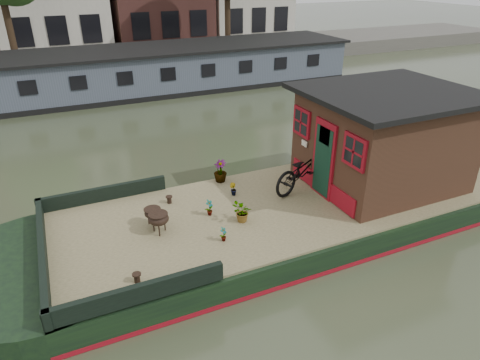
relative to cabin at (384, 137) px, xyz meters
name	(u,v)px	position (x,y,z in m)	size (l,w,h in m)	color
ground	(304,220)	(-2.19, 0.00, -1.88)	(120.00, 120.00, 0.00)	#2E3522
houseboat_hull	(257,223)	(-3.52, 0.00, -1.60)	(14.01, 4.02, 0.60)	black
houseboat_deck	(306,199)	(-2.19, 0.00, -1.25)	(11.80, 3.80, 0.05)	#8E8257
bow_bulwark	(89,241)	(-7.25, 0.00, -1.05)	(3.00, 4.00, 0.35)	black
cabin	(384,137)	(0.00, 0.00, 0.00)	(4.00, 3.50, 2.42)	black
bicycle	(304,169)	(-1.99, 0.49, -0.70)	(0.71, 2.03, 1.06)	black
potted_plant_a	(209,208)	(-4.62, 0.21, -1.03)	(0.21, 0.14, 0.39)	brown
potted_plant_b	(233,189)	(-3.74, 0.88, -1.07)	(0.17, 0.14, 0.31)	brown
potted_plant_c	(242,212)	(-4.06, -0.34, -0.99)	(0.42, 0.37, 0.47)	#A44D2F
potted_plant_d	(220,171)	(-3.75, 1.70, -0.93)	(0.33, 0.33, 0.60)	maroon
potted_plant_e	(223,234)	(-4.72, -0.86, -1.07)	(0.17, 0.12, 0.33)	#935D2B
brazier_front	(159,223)	(-5.83, -0.01, -0.99)	(0.43, 0.43, 0.47)	black
brazier_rear	(153,217)	(-5.88, 0.33, -1.02)	(0.39, 0.39, 0.42)	black
bollard_port	(169,200)	(-5.29, 1.13, -1.14)	(0.16, 0.16, 0.18)	black
bollard_stbd	(137,278)	(-6.61, -1.40, -1.14)	(0.16, 0.16, 0.18)	black
far_houseboat	(158,70)	(-2.19, 14.00, -0.91)	(20.40, 4.40, 2.11)	#444B5B
quay	(132,58)	(-2.19, 20.50, -1.43)	(60.00, 6.00, 0.90)	#47443F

